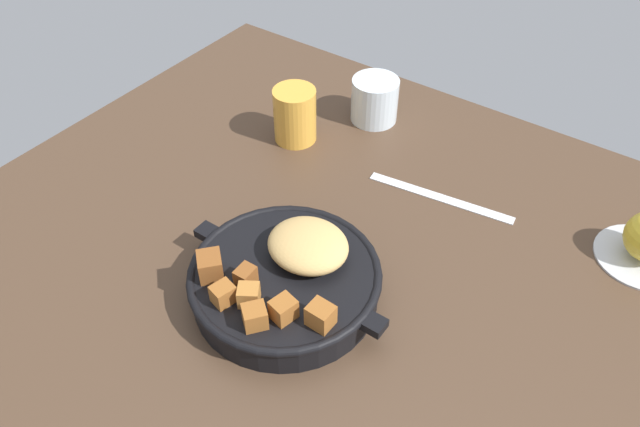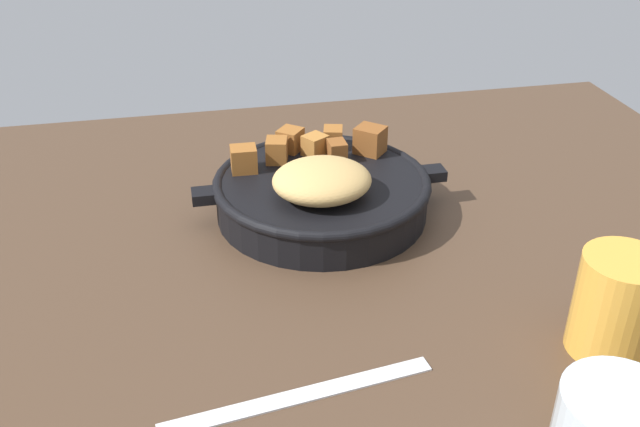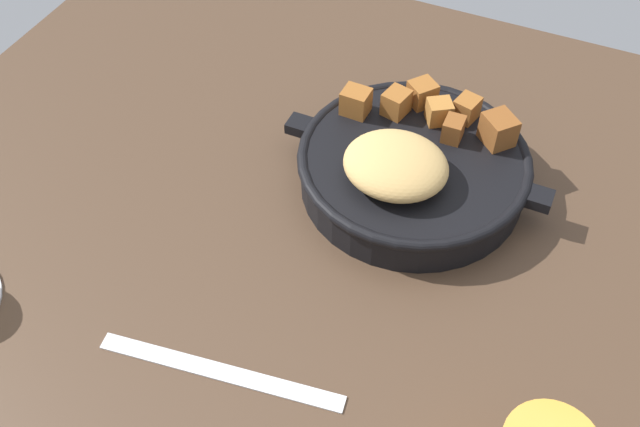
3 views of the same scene
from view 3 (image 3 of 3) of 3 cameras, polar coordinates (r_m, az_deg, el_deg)
ground_plane at (r=72.85cm, az=3.26°, el=-3.53°), size 107.27×87.27×2.40cm
cast_iron_skillet at (r=75.89cm, az=7.20°, el=3.73°), size 28.42×24.09×8.07cm
butter_knife at (r=64.90cm, az=-7.80°, el=-12.11°), size 22.23×4.60×0.36cm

